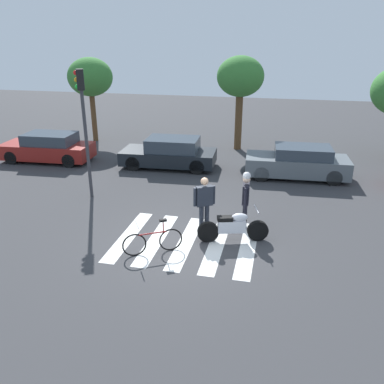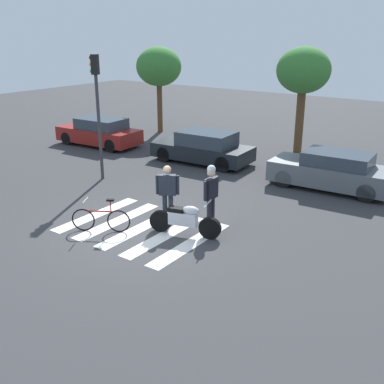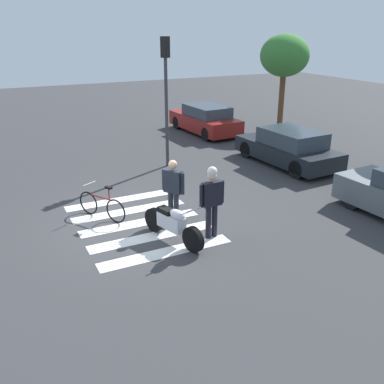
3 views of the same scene
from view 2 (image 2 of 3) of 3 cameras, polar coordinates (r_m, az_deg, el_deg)
ground_plane at (r=13.40m, az=-6.44°, el=-4.48°), size 60.00×60.00×0.00m
police_motorcycle at (r=12.72m, az=-0.94°, el=-3.48°), size 2.05×0.84×1.03m
leaning_bicycle at (r=13.21m, az=-11.26°, el=-3.35°), size 1.48×0.89×1.00m
officer_on_foot at (r=13.39m, az=-3.06°, el=0.25°), size 0.61×0.43×1.75m
officer_by_motorcycle at (r=13.08m, az=2.39°, el=0.13°), size 0.24×0.69×1.85m
crosswalk_stripes at (r=13.40m, az=-6.44°, el=-4.46°), size 4.05×3.28×0.01m
car_maroon_wagon at (r=23.23m, az=-11.46°, el=7.31°), size 4.35×1.97×1.37m
car_black_suv at (r=19.73m, az=1.45°, el=5.53°), size 4.37×2.05×1.37m
car_grey_coupe at (r=17.12m, az=17.04°, el=2.51°), size 4.34×1.93×1.37m
traffic_light_pole at (r=17.37m, az=-11.77°, el=11.36°), size 0.36×0.32×4.62m
street_tree_near at (r=25.65m, az=-4.16°, el=15.25°), size 2.44×2.44×4.60m
street_tree_mid at (r=21.36m, az=13.71°, el=14.33°), size 2.38×2.38×4.77m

